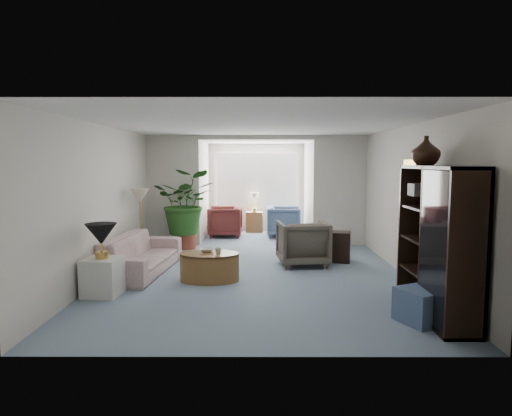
{
  "coord_description": "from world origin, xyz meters",
  "views": [
    {
      "loc": [
        0.02,
        -7.26,
        1.9
      ],
      "look_at": [
        0.0,
        0.6,
        1.1
      ],
      "focal_mm": 31.78,
      "sensor_mm": 36.0,
      "label": 1
    }
  ],
  "objects_px": {
    "coffee_bowl": "(207,250)",
    "coffee_cup": "(218,251)",
    "coffee_table": "(210,267)",
    "side_table_dark": "(338,247)",
    "entertainment_cabinet": "(438,242)",
    "table_lamp": "(101,234)",
    "wingback_chair": "(303,243)",
    "sunroom_table": "(254,222)",
    "sunroom_chair_blue": "(284,222)",
    "ottoman": "(423,306)",
    "framed_picture": "(412,175)",
    "cabinet_urn": "(426,151)",
    "end_table": "(103,277)",
    "floor_lamp": "(140,196)",
    "plant_pot": "(187,241)",
    "sunroom_chair_maroon": "(225,222)",
    "sofa": "(141,254)"
  },
  "relations": [
    {
      "from": "coffee_bowl",
      "to": "coffee_cup",
      "type": "distance_m",
      "value": 0.28
    },
    {
      "from": "coffee_table",
      "to": "entertainment_cabinet",
      "type": "height_order",
      "value": "entertainment_cabinet"
    },
    {
      "from": "wingback_chair",
      "to": "sunroom_chair_maroon",
      "type": "relative_size",
      "value": 1.07
    },
    {
      "from": "coffee_bowl",
      "to": "coffee_cup",
      "type": "xyz_separation_m",
      "value": [
        0.2,
        -0.2,
        0.02
      ]
    },
    {
      "from": "floor_lamp",
      "to": "cabinet_urn",
      "type": "distance_m",
      "value": 5.3
    },
    {
      "from": "wingback_chair",
      "to": "sunroom_chair_blue",
      "type": "height_order",
      "value": "wingback_chair"
    },
    {
      "from": "table_lamp",
      "to": "side_table_dark",
      "type": "xyz_separation_m",
      "value": [
        3.75,
        2.23,
        -0.6
      ]
    },
    {
      "from": "wingback_chair",
      "to": "plant_pot",
      "type": "bearing_deg",
      "value": -39.53
    },
    {
      "from": "framed_picture",
      "to": "floor_lamp",
      "type": "bearing_deg",
      "value": 161.99
    },
    {
      "from": "coffee_bowl",
      "to": "sunroom_chair_blue",
      "type": "height_order",
      "value": "sunroom_chair_blue"
    },
    {
      "from": "table_lamp",
      "to": "floor_lamp",
      "type": "distance_m",
      "value": 2.41
    },
    {
      "from": "entertainment_cabinet",
      "to": "ottoman",
      "type": "distance_m",
      "value": 0.8
    },
    {
      "from": "coffee_cup",
      "to": "sunroom_chair_blue",
      "type": "bearing_deg",
      "value": 73.79
    },
    {
      "from": "framed_picture",
      "to": "ottoman",
      "type": "distance_m",
      "value": 2.48
    },
    {
      "from": "floor_lamp",
      "to": "end_table",
      "type": "bearing_deg",
      "value": -88.66
    },
    {
      "from": "framed_picture",
      "to": "cabinet_urn",
      "type": "bearing_deg",
      "value": -100.91
    },
    {
      "from": "end_table",
      "to": "side_table_dark",
      "type": "xyz_separation_m",
      "value": [
        3.75,
        2.23,
        0.02
      ]
    },
    {
      "from": "wingback_chair",
      "to": "coffee_table",
      "type": "bearing_deg",
      "value": 29.01
    },
    {
      "from": "entertainment_cabinet",
      "to": "sunroom_table",
      "type": "relative_size",
      "value": 3.35
    },
    {
      "from": "coffee_cup",
      "to": "coffee_table",
      "type": "bearing_deg",
      "value": 146.31
    },
    {
      "from": "end_table",
      "to": "sunroom_chair_maroon",
      "type": "bearing_deg",
      "value": 74.96
    },
    {
      "from": "wingback_chair",
      "to": "ottoman",
      "type": "xyz_separation_m",
      "value": [
        1.13,
        -3.01,
        -0.21
      ]
    },
    {
      "from": "floor_lamp",
      "to": "side_table_dark",
      "type": "xyz_separation_m",
      "value": [
        3.8,
        -0.15,
        -0.96
      ]
    },
    {
      "from": "plant_pot",
      "to": "ottoman",
      "type": "bearing_deg",
      "value": -52.5
    },
    {
      "from": "end_table",
      "to": "floor_lamp",
      "type": "bearing_deg",
      "value": 91.34
    },
    {
      "from": "coffee_table",
      "to": "ottoman",
      "type": "relative_size",
      "value": 1.89
    },
    {
      "from": "sunroom_table",
      "to": "plant_pot",
      "type": "bearing_deg",
      "value": -121.91
    },
    {
      "from": "side_table_dark",
      "to": "entertainment_cabinet",
      "type": "bearing_deg",
      "value": -77.73
    },
    {
      "from": "sunroom_table",
      "to": "cabinet_urn",
      "type": "bearing_deg",
      "value": -69.9
    },
    {
      "from": "end_table",
      "to": "coffee_bowl",
      "type": "xyz_separation_m",
      "value": [
        1.39,
        0.91,
        0.21
      ]
    },
    {
      "from": "framed_picture",
      "to": "entertainment_cabinet",
      "type": "bearing_deg",
      "value": -97.74
    },
    {
      "from": "table_lamp",
      "to": "wingback_chair",
      "type": "relative_size",
      "value": 0.49
    },
    {
      "from": "coffee_cup",
      "to": "table_lamp",
      "type": "bearing_deg",
      "value": -156.06
    },
    {
      "from": "framed_picture",
      "to": "side_table_dark",
      "type": "height_order",
      "value": "framed_picture"
    },
    {
      "from": "sunroom_table",
      "to": "ottoman",
      "type": "bearing_deg",
      "value": -73.65
    },
    {
      "from": "end_table",
      "to": "coffee_table",
      "type": "bearing_deg",
      "value": 29.23
    },
    {
      "from": "coffee_bowl",
      "to": "plant_pot",
      "type": "bearing_deg",
      "value": 105.82
    },
    {
      "from": "framed_picture",
      "to": "ottoman",
      "type": "xyz_separation_m",
      "value": [
        -0.47,
        -1.92,
        -1.5
      ]
    },
    {
      "from": "table_lamp",
      "to": "cabinet_urn",
      "type": "bearing_deg",
      "value": -4.45
    },
    {
      "from": "coffee_bowl",
      "to": "sunroom_table",
      "type": "distance_m",
      "value": 5.05
    },
    {
      "from": "side_table_dark",
      "to": "ottoman",
      "type": "relative_size",
      "value": 1.14
    },
    {
      "from": "sunroom_chair_blue",
      "to": "sofa",
      "type": "bearing_deg",
      "value": 146.29
    },
    {
      "from": "side_table_dark",
      "to": "coffee_table",
      "type": "bearing_deg",
      "value": -148.3
    },
    {
      "from": "sunroom_chair_blue",
      "to": "sunroom_table",
      "type": "bearing_deg",
      "value": 46.54
    },
    {
      "from": "sunroom_table",
      "to": "floor_lamp",
      "type": "bearing_deg",
      "value": -121.88
    },
    {
      "from": "framed_picture",
      "to": "sunroom_table",
      "type": "xyz_separation_m",
      "value": [
        -2.51,
        5.05,
        -1.42
      ]
    },
    {
      "from": "framed_picture",
      "to": "coffee_table",
      "type": "bearing_deg",
      "value": -179.24
    },
    {
      "from": "coffee_table",
      "to": "entertainment_cabinet",
      "type": "relative_size",
      "value": 0.51
    },
    {
      "from": "sunroom_chair_blue",
      "to": "framed_picture",
      "type": "bearing_deg",
      "value": -156.14
    },
    {
      "from": "end_table",
      "to": "coffee_cup",
      "type": "relative_size",
      "value": 4.92
    }
  ]
}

